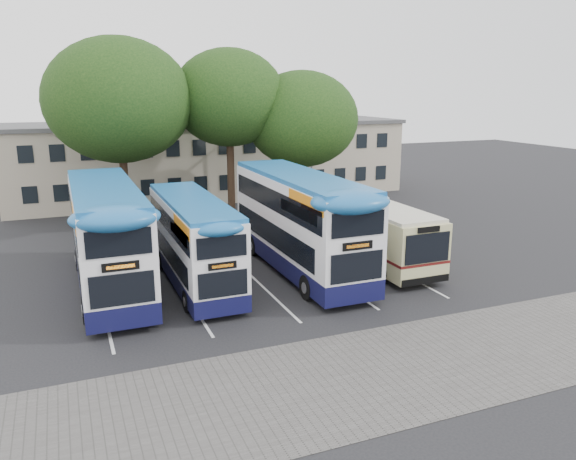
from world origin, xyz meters
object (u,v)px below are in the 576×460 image
(lamp_post, at_px, (312,139))
(bus_dd_mid, at_px, (193,238))
(tree_right, at_px, (302,119))
(bus_single, at_px, (367,226))
(bus_dd_left, at_px, (107,233))
(bus_dd_right, at_px, (299,218))
(tree_left, at_px, (119,100))
(tree_mid, at_px, (229,98))

(lamp_post, xyz_separation_m, bus_dd_mid, (-12.53, -14.46, -2.85))
(lamp_post, xyz_separation_m, tree_right, (-2.34, -3.40, 1.72))
(bus_dd_mid, relative_size, bus_single, 0.93)
(lamp_post, height_order, bus_dd_left, lamp_post)
(lamp_post, distance_m, tree_right, 4.47)
(lamp_post, distance_m, bus_dd_left, 21.28)
(bus_dd_right, relative_size, bus_single, 1.11)
(tree_right, distance_m, bus_dd_left, 17.69)
(tree_left, bearing_deg, bus_dd_mid, -82.20)
(tree_left, distance_m, tree_mid, 7.03)
(tree_left, xyz_separation_m, tree_right, (11.84, -1.00, -1.33))
(tree_left, distance_m, bus_single, 17.17)
(tree_mid, height_order, tree_right, tree_mid)
(tree_left, distance_m, bus_dd_left, 12.60)
(bus_dd_right, bearing_deg, tree_mid, 89.51)
(lamp_post, xyz_separation_m, tree_mid, (-7.14, -2.36, 3.15))
(tree_left, distance_m, bus_dd_right, 14.90)
(lamp_post, bearing_deg, tree_mid, -161.73)
(lamp_post, distance_m, tree_mid, 8.15)
(tree_right, relative_size, bus_single, 0.96)
(tree_left, xyz_separation_m, bus_single, (11.07, -11.49, -6.36))
(tree_left, height_order, bus_dd_mid, tree_left)
(lamp_post, height_order, tree_right, tree_right)
(bus_dd_right, distance_m, bus_single, 4.27)
(bus_dd_mid, bearing_deg, bus_single, 3.42)
(bus_dd_left, height_order, bus_single, bus_dd_left)
(lamp_post, height_order, tree_mid, tree_mid)
(lamp_post, height_order, tree_left, tree_left)
(bus_dd_left, relative_size, bus_dd_right, 0.98)
(tree_right, xyz_separation_m, bus_dd_right, (-4.91, -11.01, -4.13))
(tree_right, xyz_separation_m, bus_single, (-0.77, -10.49, -5.03))
(lamp_post, relative_size, tree_left, 0.76)
(tree_right, relative_size, bus_dd_mid, 1.03)
(tree_mid, bearing_deg, lamp_post, 18.27)
(tree_left, relative_size, bus_dd_right, 1.03)
(tree_mid, bearing_deg, bus_dd_right, -90.49)
(tree_mid, distance_m, bus_dd_right, 13.27)
(tree_left, relative_size, bus_single, 1.14)
(lamp_post, bearing_deg, tree_right, -124.56)
(lamp_post, xyz_separation_m, bus_single, (-3.11, -13.89, -3.31))
(bus_dd_left, relative_size, bus_dd_mid, 1.17)
(bus_dd_mid, height_order, bus_single, bus_dd_mid)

